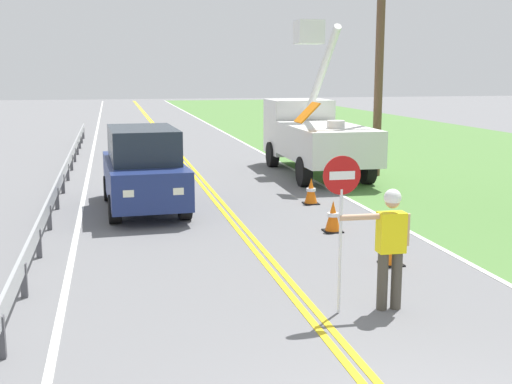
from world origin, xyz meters
The scene contains 14 objects.
grass_verge_right centered at (11.60, 20.00, 0.00)m, with size 16.00×110.00×0.01m, color #517F3D.
centerline_yellow_left centered at (-0.09, 20.00, 0.01)m, with size 0.11×110.00×0.01m, color yellow.
centerline_yellow_right centered at (0.09, 20.00, 0.01)m, with size 0.11×110.00×0.01m, color yellow.
edge_line_right centered at (3.60, 20.00, 0.01)m, with size 0.12×110.00×0.01m, color silver.
edge_line_left centered at (-3.60, 20.00, 0.01)m, with size 0.12×110.00×0.01m, color silver.
flagger_worker centered at (1.17, 3.91, 1.05)m, with size 1.09×0.25×1.83m.
stop_sign_paddle centered at (0.40, 3.93, 1.71)m, with size 0.56×0.04×2.33m.
utility_bucket_truck centered at (4.04, 16.96, 1.41)m, with size 2.74×6.84×5.23m.
oncoming_suv_nearest centered at (-2.01, 11.98, 1.06)m, with size 2.08×4.68×2.10m.
utility_pole_near centered at (5.97, 15.91, 4.19)m, with size 1.80×0.28×8.01m.
traffic_cone_lead centered at (2.17, 6.04, 0.34)m, with size 0.40×0.40×0.70m.
traffic_cone_mid centered at (1.94, 8.67, 0.34)m, with size 0.40×0.40×0.70m.
traffic_cone_tail centered at (2.38, 11.73, 0.34)m, with size 0.40×0.40×0.70m.
guardrail_left_shoulder centered at (-4.20, 15.91, 0.52)m, with size 0.10×32.00×0.71m.
Camera 1 is at (-2.77, -4.81, 3.51)m, focal length 46.18 mm.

